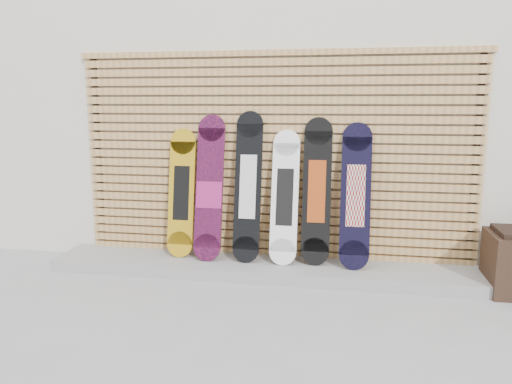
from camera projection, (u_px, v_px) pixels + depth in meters
ground at (275, 299)px, 4.53m from camera, size 80.00×80.00×0.00m
building at (341, 100)px, 7.51m from camera, size 12.00×5.00×3.60m
concrete_step at (270, 268)px, 5.21m from camera, size 4.60×0.70×0.12m
slat_wall at (274, 156)px, 5.28m from camera, size 4.26×0.08×2.29m
snowboard_0 at (182, 193)px, 5.37m from camera, size 0.28×0.28×1.37m
snowboard_1 at (209, 189)px, 5.26m from camera, size 0.29×0.36×1.52m
snowboard_2 at (248, 187)px, 5.20m from camera, size 0.28×0.33×1.56m
snowboard_3 at (285, 197)px, 5.14m from camera, size 0.28×0.35×1.37m
snowboard_4 at (317, 191)px, 5.10m from camera, size 0.29×0.29×1.50m
snowboard_5 at (356, 196)px, 5.00m from camera, size 0.30×0.37×1.45m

